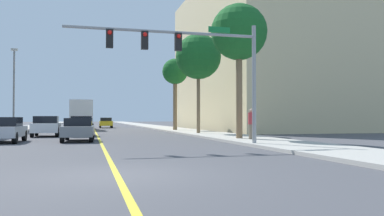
# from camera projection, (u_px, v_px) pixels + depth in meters

# --- Properties ---
(ground) EXTENTS (192.00, 192.00, 0.00)m
(ground) POSITION_uv_depth(u_px,v_px,m) (94.00, 129.00, 50.20)
(ground) COLOR #47474C
(sidewalk_left) EXTENTS (3.89, 168.00, 0.15)m
(sidewalk_left) POSITION_uv_depth(u_px,v_px,m) (19.00, 129.00, 47.97)
(sidewalk_left) COLOR #B2ADA3
(sidewalk_left) RESTS_ON ground
(sidewalk_right) EXTENTS (3.89, 168.00, 0.15)m
(sidewalk_right) POSITION_uv_depth(u_px,v_px,m) (162.00, 128.00, 52.45)
(sidewalk_right) COLOR #B2ADA3
(sidewalk_right) RESTS_ON ground
(lane_marking_center) EXTENTS (0.16, 144.00, 0.01)m
(lane_marking_center) POSITION_uv_depth(u_px,v_px,m) (94.00, 129.00, 50.20)
(lane_marking_center) COLOR yellow
(lane_marking_center) RESTS_ON ground
(building_right_near) EXTENTS (14.40, 27.92, 17.46)m
(building_right_near) POSITION_uv_depth(u_px,v_px,m) (257.00, 58.00, 48.07)
(building_right_near) COLOR beige
(building_right_near) RESTS_ON ground
(traffic_signal_mast) EXTENTS (9.19, 0.36, 5.83)m
(traffic_signal_mast) POSITION_uv_depth(u_px,v_px,m) (193.00, 54.00, 18.79)
(traffic_signal_mast) COLOR gray
(traffic_signal_mast) RESTS_ON sidewalk_right
(street_lamp) EXTENTS (0.56, 0.28, 7.67)m
(street_lamp) POSITION_uv_depth(u_px,v_px,m) (14.00, 85.00, 36.41)
(street_lamp) COLOR gray
(street_lamp) RESTS_ON sidewalk_left
(palm_near) EXTENTS (3.47, 3.47, 8.28)m
(palm_near) POSITION_uv_depth(u_px,v_px,m) (239.00, 33.00, 24.28)
(palm_near) COLOR brown
(palm_near) RESTS_ON sidewalk_right
(palm_mid) EXTENTS (3.77, 3.77, 8.21)m
(palm_mid) POSITION_uv_depth(u_px,v_px,m) (198.00, 57.00, 32.63)
(palm_mid) COLOR brown
(palm_mid) RESTS_ON sidewalk_right
(palm_far) EXTENTS (2.67, 2.67, 7.42)m
(palm_far) POSITION_uv_depth(u_px,v_px,m) (175.00, 73.00, 41.01)
(palm_far) COLOR brown
(palm_far) RESTS_ON sidewalk_right
(car_black) EXTENTS (1.85, 4.46, 1.52)m
(car_black) POSITION_uv_depth(u_px,v_px,m) (81.00, 126.00, 30.17)
(car_black) COLOR black
(car_black) RESTS_ON ground
(car_yellow) EXTENTS (1.79, 4.37, 1.42)m
(car_yellow) POSITION_uv_depth(u_px,v_px,m) (106.00, 123.00, 54.94)
(car_yellow) COLOR gold
(car_yellow) RESTS_ON ground
(car_silver) EXTENTS (1.99, 3.92, 1.43)m
(car_silver) POSITION_uv_depth(u_px,v_px,m) (4.00, 129.00, 22.24)
(car_silver) COLOR #BCBCC1
(car_silver) RESTS_ON ground
(car_gray) EXTENTS (1.90, 4.35, 1.38)m
(car_gray) POSITION_uv_depth(u_px,v_px,m) (79.00, 129.00, 23.59)
(car_gray) COLOR slate
(car_gray) RESTS_ON ground
(car_white) EXTENTS (1.92, 3.86, 1.52)m
(car_white) POSITION_uv_depth(u_px,v_px,m) (46.00, 126.00, 29.46)
(car_white) COLOR white
(car_white) RESTS_ON ground
(car_red) EXTENTS (2.08, 4.29, 1.36)m
(car_red) POSITION_uv_depth(u_px,v_px,m) (85.00, 123.00, 53.21)
(car_red) COLOR red
(car_red) RESTS_ON ground
(delivery_truck) EXTENTS (2.48, 8.76, 3.33)m
(delivery_truck) POSITION_uv_depth(u_px,v_px,m) (81.00, 115.00, 45.09)
(delivery_truck) COLOR #194799
(delivery_truck) RESTS_ON ground
(pedestrian) EXTENTS (0.38, 0.38, 1.79)m
(pedestrian) POSITION_uv_depth(u_px,v_px,m) (251.00, 124.00, 23.05)
(pedestrian) COLOR #726651
(pedestrian) RESTS_ON sidewalk_right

